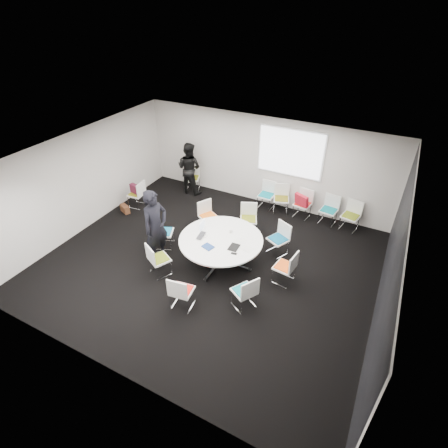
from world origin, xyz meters
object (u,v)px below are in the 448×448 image
at_px(chair_back_a, 266,200).
at_px(maroon_bag, 136,189).
at_px(chair_ring_g, 182,297).
at_px(laptop, 203,236).
at_px(chair_ring_a, 284,272).
at_px(chair_ring_h, 244,297).
at_px(chair_back_b, 281,204).
at_px(person_back, 189,168).
at_px(chair_spare_left, 138,199).
at_px(brown_bag, 125,209).
at_px(chair_back_c, 302,209).
at_px(cup, 231,231).
at_px(person_main, 156,227).
at_px(chair_ring_e, 164,237).
at_px(conference_table, 221,246).
at_px(chair_ring_c, 248,224).
at_px(chair_ring_f, 160,265).
at_px(chair_back_d, 328,215).
at_px(chair_ring_d, 208,222).
at_px(chair_ring_b, 278,245).
at_px(chair_back_e, 349,221).
at_px(chair_person_back, 193,182).

relative_size(chair_back_a, maroon_bag, 2.20).
xyz_separation_m(chair_ring_g, laptop, (-0.39, 1.60, 0.47)).
bearing_deg(chair_ring_a, chair_back_a, 36.64).
xyz_separation_m(chair_ring_h, chair_back_a, (-1.13, 4.13, 0.00)).
bearing_deg(chair_back_b, person_back, -16.38).
bearing_deg(chair_spare_left, brown_bag, 157.29).
bearing_deg(chair_spare_left, chair_back_c, -75.83).
relative_size(chair_spare_left, cup, 9.78).
bearing_deg(laptop, person_main, 107.74).
relative_size(chair_ring_e, maroon_bag, 2.20).
bearing_deg(laptop, cup, -56.17).
distance_m(conference_table, chair_ring_c, 1.54).
bearing_deg(maroon_bag, cup, -12.95).
bearing_deg(cup, laptop, -138.31).
height_order(chair_ring_f, chair_back_d, same).
bearing_deg(chair_ring_d, cup, 83.58).
bearing_deg(chair_ring_d, conference_table, 70.11).
distance_m(chair_back_d, chair_spare_left, 5.91).
bearing_deg(chair_ring_b, chair_back_e, -99.98).
bearing_deg(chair_back_b, brown_bag, 7.98).
bearing_deg(chair_ring_b, chair_spare_left, 23.51).
distance_m(chair_back_e, maroon_bag, 6.52).
bearing_deg(chair_back_b, chair_back_a, -19.95).
distance_m(chair_back_c, chair_spare_left, 5.17).
distance_m(chair_spare_left, brown_bag, 0.52).
bearing_deg(chair_ring_g, chair_ring_b, 58.24).
relative_size(chair_back_b, chair_back_e, 1.00).
bearing_deg(chair_ring_a, chair_ring_c, 54.92).
height_order(chair_back_a, brown_bag, chair_back_a).
height_order(chair_back_e, cup, chair_back_e).
bearing_deg(chair_spare_left, chair_ring_h, -122.13).
relative_size(chair_ring_h, chair_back_b, 1.00).
xyz_separation_m(chair_ring_d, chair_spare_left, (-2.65, 0.11, 0.00)).
bearing_deg(chair_ring_b, chair_back_b, -46.44).
height_order(chair_back_e, laptop, chair_back_e).
height_order(chair_back_e, chair_person_back, same).
relative_size(chair_ring_h, chair_back_d, 1.00).
distance_m(person_main, brown_bag, 2.82).
xyz_separation_m(conference_table, chair_ring_g, (-0.05, -1.71, -0.25)).
distance_m(chair_ring_a, brown_bag, 5.50).
height_order(chair_ring_f, chair_person_back, same).
bearing_deg(brown_bag, chair_ring_c, 11.22).
bearing_deg(conference_table, chair_ring_d, 131.60).
bearing_deg(chair_back_c, chair_person_back, 9.14).
bearing_deg(chair_spare_left, laptop, -118.95).
distance_m(conference_table, chair_ring_b, 1.55).
bearing_deg(chair_person_back, chair_back_c, 158.18).
distance_m(chair_ring_a, cup, 1.68).
distance_m(chair_ring_f, maroon_bag, 3.43).
xyz_separation_m(chair_ring_c, chair_person_back, (-2.76, 1.48, 0.00)).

